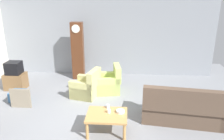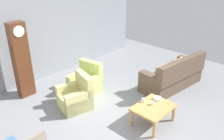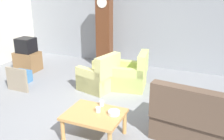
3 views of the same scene
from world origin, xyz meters
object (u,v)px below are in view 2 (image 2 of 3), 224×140
grandfather_clock (21,60)px  cup_white_porcelain (152,103)px  armchair_olive_near (76,97)px  cup_blue_rimmed (143,100)px  coffee_table_wood (153,109)px  armchair_olive_far (86,83)px  bowl_white_stacked (158,99)px  couch_floral (173,77)px

grandfather_clock → cup_white_porcelain: size_ratio=24.25×
armchair_olive_near → cup_blue_rimmed: armchair_olive_near is taller
coffee_table_wood → grandfather_clock: grandfather_clock is taller
armchair_olive_far → cup_blue_rimmed: size_ratio=9.84×
grandfather_clock → bowl_white_stacked: (1.73, -3.39, -0.59)m
couch_floral → armchair_olive_far: couch_floral is taller
cup_blue_rimmed → bowl_white_stacked: bearing=-32.3°
couch_floral → cup_white_porcelain: size_ratio=24.49×
cup_white_porcelain → cup_blue_rimmed: size_ratio=0.96×
armchair_olive_near → grandfather_clock: grandfather_clock is taller
cup_blue_rimmed → couch_floral: bearing=8.0°
couch_floral → coffee_table_wood: size_ratio=2.29×
couch_floral → cup_white_porcelain: 1.97m
cup_white_porcelain → bowl_white_stacked: bearing=6.8°
armchair_olive_far → cup_white_porcelain: (0.18, -2.24, 0.21)m
coffee_table_wood → bowl_white_stacked: bearing=16.5°
bowl_white_stacked → grandfather_clock: bearing=117.1°
armchair_olive_far → grandfather_clock: 1.92m
cup_white_porcelain → bowl_white_stacked: (0.28, 0.03, -0.01)m
coffee_table_wood → grandfather_clock: size_ratio=0.44×
cup_white_porcelain → cup_blue_rimmed: (-0.04, 0.24, 0.00)m
armchair_olive_near → coffee_table_wood: bearing=-66.4°
armchair_olive_near → cup_white_porcelain: armchair_olive_near is taller
coffee_table_wood → bowl_white_stacked: (0.32, 0.09, 0.10)m
coffee_table_wood → cup_blue_rimmed: cup_blue_rimmed is taller
armchair_olive_near → cup_white_porcelain: bearing=-64.6°
couch_floral → bowl_white_stacked: (-1.62, -0.47, 0.15)m
grandfather_clock → cup_white_porcelain: bearing=-66.9°
armchair_olive_near → coffee_table_wood: armchair_olive_near is taller
armchair_olive_far → bowl_white_stacked: (0.45, -2.20, 0.20)m
armchair_olive_far → grandfather_clock: (-1.28, 1.19, 0.79)m
couch_floral → coffee_table_wood: bearing=-163.6°
coffee_table_wood → cup_blue_rimmed: (-0.00, 0.30, 0.12)m
armchair_olive_near → armchair_olive_far: size_ratio=1.03×
armchair_olive_near → cup_blue_rimmed: bearing=-62.6°
bowl_white_stacked → armchair_olive_far: bearing=101.6°
couch_floral → cup_white_porcelain: (-1.89, -0.51, 0.16)m
armchair_olive_far → bowl_white_stacked: 2.26m
couch_floral → bowl_white_stacked: couch_floral is taller
coffee_table_wood → bowl_white_stacked: 0.35m
coffee_table_wood → grandfather_clock: bearing=112.1°
cup_white_porcelain → cup_blue_rimmed: 0.24m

